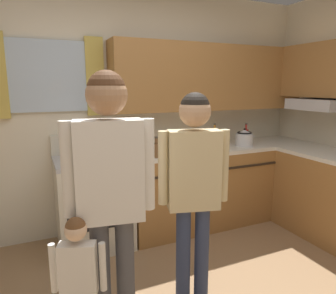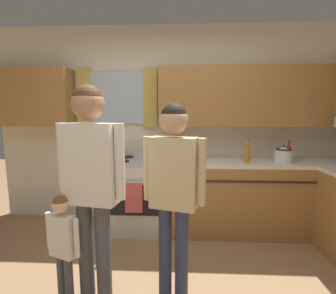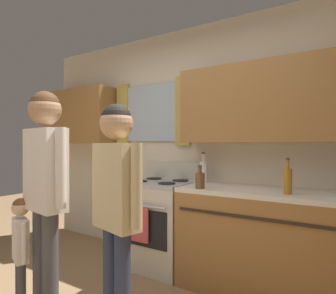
# 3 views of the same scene
# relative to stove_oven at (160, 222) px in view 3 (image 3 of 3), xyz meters

# --- Properties ---
(back_wall_unit) EXTENTS (4.60, 0.42, 2.60)m
(back_wall_unit) POSITION_rel_stove_oven_xyz_m (0.42, 0.27, 0.99)
(back_wall_unit) COLOR beige
(back_wall_unit) RESTS_ON ground
(stove_oven) EXTENTS (0.69, 0.67, 1.10)m
(stove_oven) POSITION_rel_stove_oven_xyz_m (0.00, 0.00, 0.00)
(stove_oven) COLOR beige
(stove_oven) RESTS_ON ground
(bottle_milk_white) EXTENTS (0.08, 0.08, 0.31)m
(bottle_milk_white) POSITION_rel_stove_oven_xyz_m (0.44, 0.14, 0.55)
(bottle_milk_white) COLOR white
(bottle_milk_white) RESTS_ON kitchen_counter_run
(bottle_oil_amber) EXTENTS (0.06, 0.06, 0.29)m
(bottle_oil_amber) POSITION_rel_stove_oven_xyz_m (1.30, -0.14, 0.54)
(bottle_oil_amber) COLOR #B27223
(bottle_oil_amber) RESTS_ON kitchen_counter_run
(bottle_squat_brown) EXTENTS (0.08, 0.08, 0.21)m
(bottle_squat_brown) POSITION_rel_stove_oven_xyz_m (0.59, -0.24, 0.51)
(bottle_squat_brown) COLOR brown
(bottle_squat_brown) RESTS_ON kitchen_counter_run
(adult_holding_child) EXTENTS (0.51, 0.23, 1.67)m
(adult_holding_child) POSITION_rel_stove_oven_xyz_m (-0.12, -1.29, 0.58)
(adult_holding_child) COLOR #4C4C51
(adult_holding_child) RESTS_ON ground
(adult_in_plaid) EXTENTS (0.47, 0.23, 1.55)m
(adult_in_plaid) POSITION_rel_stove_oven_xyz_m (0.47, -1.20, 0.51)
(adult_in_plaid) COLOR #2D3856
(adult_in_plaid) RESTS_ON ground
(small_child) EXTENTS (0.29, 0.15, 0.90)m
(small_child) POSITION_rel_stove_oven_xyz_m (-0.33, -1.35, 0.09)
(small_child) COLOR #4C4C56
(small_child) RESTS_ON ground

